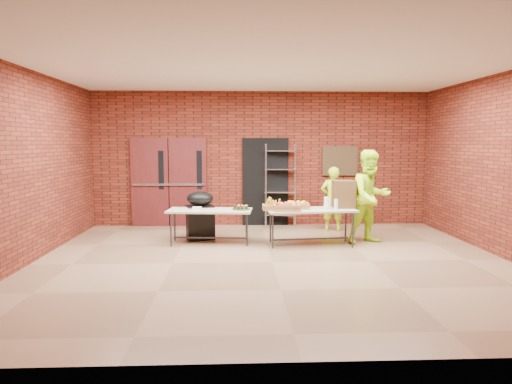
% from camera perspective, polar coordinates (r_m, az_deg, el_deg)
% --- Properties ---
extents(room, '(8.08, 7.08, 3.28)m').
position_cam_1_polar(room, '(7.47, 2.09, 3.19)').
color(room, brown).
rests_on(room, ground).
extents(double_doors, '(1.78, 0.12, 2.10)m').
position_cam_1_polar(double_doors, '(11.03, -10.81, 1.22)').
color(double_doors, '#4F1616').
rests_on(double_doors, room).
extents(dark_doorway, '(1.10, 0.06, 2.10)m').
position_cam_1_polar(dark_doorway, '(10.96, 1.17, 1.27)').
color(dark_doorway, black).
rests_on(dark_doorway, room).
extents(bronze_plaque, '(0.85, 0.04, 0.70)m').
position_cam_1_polar(bronze_plaque, '(11.18, 10.45, 3.84)').
color(bronze_plaque, '#3A2C17').
rests_on(bronze_plaque, room).
extents(wire_rack, '(0.75, 0.35, 1.96)m').
position_cam_1_polar(wire_rack, '(10.86, 3.06, 0.84)').
color(wire_rack, '#AFB0B6').
rests_on(wire_rack, room).
extents(table_left, '(1.70, 0.84, 0.68)m').
position_cam_1_polar(table_left, '(9.05, -5.81, -2.56)').
color(table_left, '#B5AA8A').
rests_on(table_left, room).
extents(table_right, '(1.78, 0.90, 0.70)m').
position_cam_1_polar(table_right, '(8.93, 6.85, -2.51)').
color(table_right, '#B5AA8A').
rests_on(table_right, room).
extents(basket_bananas, '(0.40, 0.31, 0.13)m').
position_cam_1_polar(basket_bananas, '(8.77, 2.16, -1.87)').
color(basket_bananas, '#AC7645').
rests_on(basket_bananas, table_right).
extents(basket_oranges, '(0.46, 0.36, 0.14)m').
position_cam_1_polar(basket_oranges, '(8.95, 5.13, -1.69)').
color(basket_oranges, '#AC7645').
rests_on(basket_oranges, table_right).
extents(basket_apples, '(0.49, 0.38, 0.15)m').
position_cam_1_polar(basket_apples, '(8.68, 3.82, -1.89)').
color(basket_apples, '#AC7645').
rests_on(basket_apples, table_right).
extents(muffin_tray, '(0.36, 0.36, 0.09)m').
position_cam_1_polar(muffin_tray, '(9.01, -1.87, -1.94)').
color(muffin_tray, '#16531E').
rests_on(muffin_tray, table_left).
extents(napkin_box, '(0.17, 0.12, 0.06)m').
position_cam_1_polar(napkin_box, '(9.02, -7.38, -2.05)').
color(napkin_box, white).
rests_on(napkin_box, table_left).
extents(coffee_dispenser, '(0.41, 0.37, 0.54)m').
position_cam_1_polar(coffee_dispenser, '(9.19, 10.88, -0.25)').
color(coffee_dispenser, '#54391D').
rests_on(coffee_dispenser, table_right).
extents(cup_stack_front, '(0.07, 0.07, 0.22)m').
position_cam_1_polar(cup_stack_front, '(8.83, 8.97, -1.52)').
color(cup_stack_front, white).
rests_on(cup_stack_front, table_right).
extents(cup_stack_mid, '(0.07, 0.07, 0.21)m').
position_cam_1_polar(cup_stack_mid, '(8.81, 9.97, -1.59)').
color(cup_stack_mid, white).
rests_on(cup_stack_mid, table_right).
extents(cup_stack_back, '(0.08, 0.08, 0.24)m').
position_cam_1_polar(cup_stack_back, '(8.97, 8.75, -1.35)').
color(cup_stack_back, white).
rests_on(cup_stack_back, table_right).
extents(covered_grill, '(0.63, 0.56, 1.00)m').
position_cam_1_polar(covered_grill, '(9.49, -6.99, -2.89)').
color(covered_grill, black).
rests_on(covered_grill, room).
extents(volunteer_woman, '(0.57, 0.41, 1.45)m').
position_cam_1_polar(volunteer_woman, '(10.43, 9.54, -0.85)').
color(volunteer_woman, '#C3FF1C').
rests_on(volunteer_woman, room).
extents(volunteer_man, '(1.09, 0.97, 1.85)m').
position_cam_1_polar(volunteer_man, '(9.27, 14.12, -0.59)').
color(volunteer_man, '#C3FF1C').
rests_on(volunteer_man, room).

